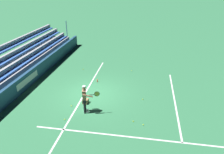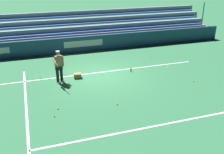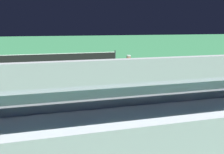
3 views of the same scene
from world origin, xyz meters
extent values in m
plane|color=#337A4C|center=(0.00, 0.00, 0.00)|extent=(160.00, 160.00, 0.00)
cube|color=white|center=(0.00, -0.50, 0.00)|extent=(12.00, 0.10, 0.01)
cube|color=white|center=(4.11, 4.00, 0.00)|extent=(0.10, 12.00, 0.01)
cube|color=white|center=(0.00, 5.50, 0.00)|extent=(8.22, 0.10, 0.01)
cube|color=navy|center=(0.00, -4.86, 0.55)|extent=(22.74, 0.24, 1.10)
cube|color=silver|center=(-0.07, -4.73, 0.61)|extent=(2.80, 0.01, 0.44)
cube|color=#9EA3A8|center=(0.00, -6.66, 0.55)|extent=(21.61, 2.40, 1.10)
cube|color=blue|center=(0.00, -5.86, 1.18)|extent=(21.17, 0.40, 0.12)
cube|color=#9EA3A8|center=(0.00, -6.14, 1.33)|extent=(21.61, 0.24, 0.45)
cube|color=blue|center=(0.00, -6.66, 1.63)|extent=(21.17, 0.40, 0.12)
cylinder|color=#4C70B2|center=(-10.48, -5.56, 1.48)|extent=(0.08, 0.08, 2.95)
cylinder|color=black|center=(2.22, 0.13, 0.44)|extent=(0.15, 0.15, 0.88)
cylinder|color=black|center=(2.43, 0.19, 0.44)|extent=(0.15, 0.15, 0.88)
cube|color=white|center=(2.20, 0.18, 0.04)|extent=(0.18, 0.30, 0.09)
cube|color=white|center=(2.41, 0.24, 0.04)|extent=(0.18, 0.30, 0.09)
cube|color=black|center=(2.33, 0.16, 0.80)|extent=(0.39, 0.30, 0.20)
cube|color=#A37556|center=(2.33, 0.16, 1.17)|extent=(0.40, 0.30, 0.58)
sphere|color=#A37556|center=(2.32, 0.17, 1.60)|extent=(0.21, 0.21, 0.21)
cylinder|color=white|center=(2.32, 0.17, 1.69)|extent=(0.20, 0.20, 0.05)
cylinder|color=#A37556|center=(2.09, 0.09, 1.13)|extent=(0.09, 0.09, 0.56)
cylinder|color=#A37556|center=(2.51, 0.42, 1.22)|extent=(0.24, 0.59, 0.24)
cylinder|color=black|center=(2.44, 0.65, 1.27)|extent=(0.11, 0.30, 0.03)
torus|color=black|center=(2.37, 0.92, 1.31)|extent=(0.11, 0.31, 0.31)
cylinder|color=#D6D14C|center=(2.37, 0.92, 1.31)|extent=(0.08, 0.26, 0.27)
cube|color=#A87F51|center=(1.33, -0.10, 0.13)|extent=(0.43, 0.35, 0.26)
sphere|color=#CCE533|center=(0.29, 3.46, 0.03)|extent=(0.07, 0.07, 0.07)
sphere|color=#CCE533|center=(3.28, -0.75, 0.03)|extent=(0.07, 0.07, 0.07)
sphere|color=#CCE533|center=(-4.41, 2.33, 0.03)|extent=(0.07, 0.07, 0.07)
sphere|color=#CCE533|center=(3.04, 3.59, 0.03)|extent=(0.07, 0.07, 0.07)
sphere|color=#CCE533|center=(2.82, 3.04, 0.03)|extent=(0.07, 0.07, 0.07)
sphere|color=#CCE533|center=(-4.05, -1.87, 0.03)|extent=(0.07, 0.07, 0.07)
sphere|color=#CCE533|center=(1.86, -0.85, 0.03)|extent=(0.07, 0.07, 0.07)
cylinder|color=#EA4C33|center=(-1.81, -0.07, 0.11)|extent=(0.07, 0.07, 0.22)
camera|label=1|loc=(12.81, 3.54, 7.20)|focal=35.00mm
camera|label=2|loc=(3.72, 13.05, 5.62)|focal=42.00mm
camera|label=3|loc=(-3.22, -13.23, 3.08)|focal=50.00mm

